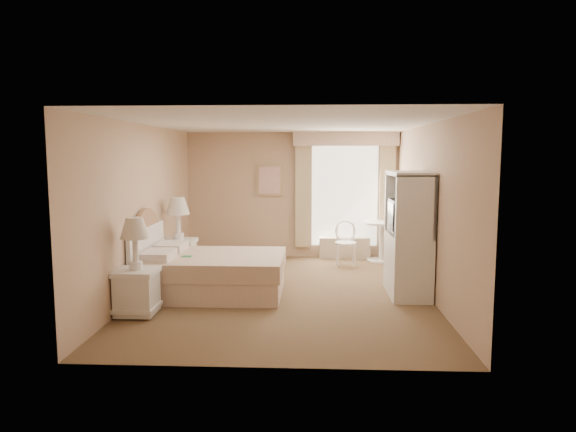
{
  "coord_description": "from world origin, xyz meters",
  "views": [
    {
      "loc": [
        0.39,
        -7.49,
        2.04
      ],
      "look_at": [
        0.03,
        0.3,
        1.12
      ],
      "focal_mm": 32.0,
      "sensor_mm": 36.0,
      "label": 1
    }
  ],
  "objects_px": {
    "round_table": "(381,235)",
    "armoire": "(408,244)",
    "nightstand_far": "(179,247)",
    "cafe_chair": "(346,239)",
    "bed": "(209,272)",
    "nightstand_near": "(136,279)"
  },
  "relations": [
    {
      "from": "round_table",
      "to": "armoire",
      "type": "xyz_separation_m",
      "value": [
        0.06,
        -2.42,
        0.24
      ]
    },
    {
      "from": "bed",
      "to": "cafe_chair",
      "type": "relative_size",
      "value": 2.49
    },
    {
      "from": "bed",
      "to": "armoire",
      "type": "relative_size",
      "value": 1.14
    },
    {
      "from": "nightstand_far",
      "to": "round_table",
      "type": "height_order",
      "value": "nightstand_far"
    },
    {
      "from": "bed",
      "to": "nightstand_far",
      "type": "height_order",
      "value": "nightstand_far"
    },
    {
      "from": "round_table",
      "to": "armoire",
      "type": "relative_size",
      "value": 0.43
    },
    {
      "from": "nightstand_near",
      "to": "armoire",
      "type": "relative_size",
      "value": 0.69
    },
    {
      "from": "nightstand_near",
      "to": "round_table",
      "type": "distance_m",
      "value": 5.07
    },
    {
      "from": "nightstand_near",
      "to": "round_table",
      "type": "relative_size",
      "value": 1.61
    },
    {
      "from": "bed",
      "to": "round_table",
      "type": "xyz_separation_m",
      "value": [
        2.88,
        2.5,
        0.18
      ]
    },
    {
      "from": "bed",
      "to": "nightstand_far",
      "type": "bearing_deg",
      "value": 124.84
    },
    {
      "from": "round_table",
      "to": "cafe_chair",
      "type": "height_order",
      "value": "cafe_chair"
    },
    {
      "from": "bed",
      "to": "armoire",
      "type": "height_order",
      "value": "armoire"
    },
    {
      "from": "nightstand_far",
      "to": "armoire",
      "type": "xyz_separation_m",
      "value": [
        3.65,
        -0.95,
        0.25
      ]
    },
    {
      "from": "round_table",
      "to": "nightstand_far",
      "type": "bearing_deg",
      "value": -157.71
    },
    {
      "from": "bed",
      "to": "armoire",
      "type": "distance_m",
      "value": 2.97
    },
    {
      "from": "bed",
      "to": "nightstand_far",
      "type": "distance_m",
      "value": 1.26
    },
    {
      "from": "nightstand_far",
      "to": "armoire",
      "type": "bearing_deg",
      "value": -14.6
    },
    {
      "from": "nightstand_far",
      "to": "cafe_chair",
      "type": "relative_size",
      "value": 1.6
    },
    {
      "from": "nightstand_far",
      "to": "cafe_chair",
      "type": "height_order",
      "value": "nightstand_far"
    },
    {
      "from": "nightstand_far",
      "to": "round_table",
      "type": "relative_size",
      "value": 1.72
    },
    {
      "from": "cafe_chair",
      "to": "armoire",
      "type": "xyz_separation_m",
      "value": [
        0.78,
        -2.06,
        0.27
      ]
    }
  ]
}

